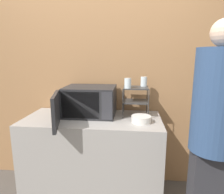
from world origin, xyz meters
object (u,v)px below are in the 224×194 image
person (214,130)px  glass_front_left (128,83)px  bowl (141,119)px  glass_back_right (144,81)px  microwave (89,101)px  dish_rack (136,95)px

person → glass_front_left: bearing=139.3°
glass_front_left → bowl: glass_front_left is taller
glass_back_right → glass_front_left: bearing=-137.6°
glass_back_right → person: size_ratio=0.06×
glass_back_right → bowl: glass_back_right is taller
person → microwave: bearing=151.3°
glass_back_right → bowl: (-0.03, -0.31, -0.33)m
bowl → person: (0.52, -0.41, 0.07)m
glass_back_right → bowl: bearing=-95.5°
dish_rack → bowl: size_ratio=1.63×
microwave → glass_back_right: glass_back_right is taller
dish_rack → glass_front_left: glass_front_left is taller
dish_rack → person: size_ratio=0.17×
microwave → bowl: (0.56, -0.18, -0.13)m
dish_rack → bowl: dish_rack is taller
microwave → glass_front_left: bearing=-3.1°
glass_back_right → person: (0.49, -0.72, -0.26)m
glass_back_right → person: bearing=-55.9°
glass_back_right → bowl: size_ratio=0.55×
microwave → dish_rack: 0.51m
microwave → dish_rack: microwave is taller
dish_rack → glass_front_left: bearing=-135.7°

